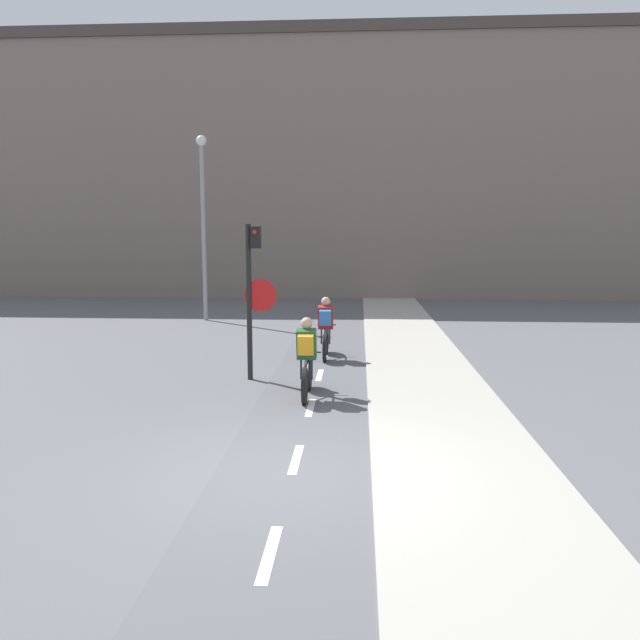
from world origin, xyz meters
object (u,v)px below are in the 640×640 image
(traffic_light_pole, at_px, (253,285))
(street_lamp_far, at_px, (203,208))
(cyclist_far, at_px, (326,330))
(cyclist_near, at_px, (307,360))

(traffic_light_pole, distance_m, street_lamp_far, 9.50)
(street_lamp_far, distance_m, cyclist_far, 8.54)
(street_lamp_far, xyz_separation_m, cyclist_far, (4.57, -6.48, -3.17))
(traffic_light_pole, height_order, cyclist_far, traffic_light_pole)
(traffic_light_pole, distance_m, cyclist_near, 2.26)
(street_lamp_far, bearing_deg, cyclist_far, -54.82)
(street_lamp_far, xyz_separation_m, cyclist_near, (4.41, -10.15, -3.17))
(traffic_light_pole, relative_size, cyclist_near, 1.91)
(cyclist_near, bearing_deg, cyclist_far, 87.62)
(traffic_light_pole, relative_size, street_lamp_far, 0.51)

